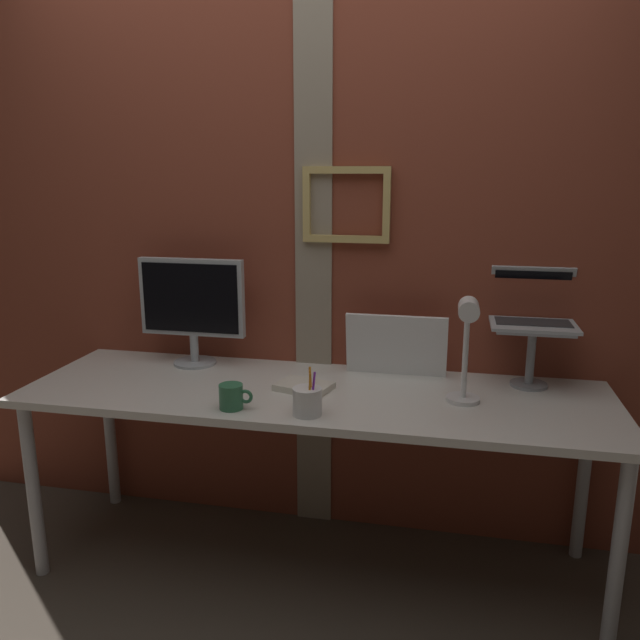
# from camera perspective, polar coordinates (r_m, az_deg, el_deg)

# --- Properties ---
(ground_plane) EXTENTS (6.00, 6.00, 0.00)m
(ground_plane) POSITION_cam_1_polar(r_m,az_deg,el_deg) (2.69, -3.98, -21.76)
(ground_plane) COLOR #4C4238
(brick_wall_back) EXTENTS (3.48, 0.16, 2.40)m
(brick_wall_back) POSITION_cam_1_polar(r_m,az_deg,el_deg) (2.68, -1.62, 5.97)
(brick_wall_back) COLOR brown
(brick_wall_back) RESTS_ON ground_plane
(desk) EXTENTS (2.21, 0.68, 0.74)m
(desk) POSITION_cam_1_polar(r_m,az_deg,el_deg) (2.40, -0.50, -7.90)
(desk) COLOR silver
(desk) RESTS_ON ground_plane
(monitor) EXTENTS (0.45, 0.18, 0.45)m
(monitor) POSITION_cam_1_polar(r_m,az_deg,el_deg) (2.68, -11.58, 1.56)
(monitor) COLOR #ADB2B7
(monitor) RESTS_ON desk
(laptop_stand) EXTENTS (0.28, 0.22, 0.24)m
(laptop_stand) POSITION_cam_1_polar(r_m,az_deg,el_deg) (2.51, 18.71, -2.29)
(laptop_stand) COLOR gray
(laptop_stand) RESTS_ON desk
(laptop) EXTENTS (0.32, 0.29, 0.21)m
(laptop) POSITION_cam_1_polar(r_m,az_deg,el_deg) (2.54, 18.76, 1.03)
(laptop) COLOR #ADB2B7
(laptop) RESTS_ON laptop_stand
(whiteboard_panel) EXTENTS (0.40, 0.06, 0.26)m
(whiteboard_panel) POSITION_cam_1_polar(r_m,az_deg,el_deg) (2.53, 6.94, -2.30)
(whiteboard_panel) COLOR white
(whiteboard_panel) RESTS_ON desk
(desk_lamp) EXTENTS (0.12, 0.20, 0.39)m
(desk_lamp) POSITION_cam_1_polar(r_m,az_deg,el_deg) (2.20, 13.22, -1.73)
(desk_lamp) COLOR white
(desk_lamp) RESTS_ON desk
(pen_cup) EXTENTS (0.10, 0.10, 0.16)m
(pen_cup) POSITION_cam_1_polar(r_m,az_deg,el_deg) (2.14, -1.16, -7.39)
(pen_cup) COLOR white
(pen_cup) RESTS_ON desk
(coffee_mug) EXTENTS (0.12, 0.08, 0.09)m
(coffee_mug) POSITION_cam_1_polar(r_m,az_deg,el_deg) (2.21, -8.04, -6.92)
(coffee_mug) COLOR #33724C
(coffee_mug) RESTS_ON desk
(paper_clutter_stack) EXTENTS (0.23, 0.19, 0.02)m
(paper_clutter_stack) POSITION_cam_1_polar(r_m,az_deg,el_deg) (2.38, -1.48, -6.07)
(paper_clutter_stack) COLOR silver
(paper_clutter_stack) RESTS_ON desk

